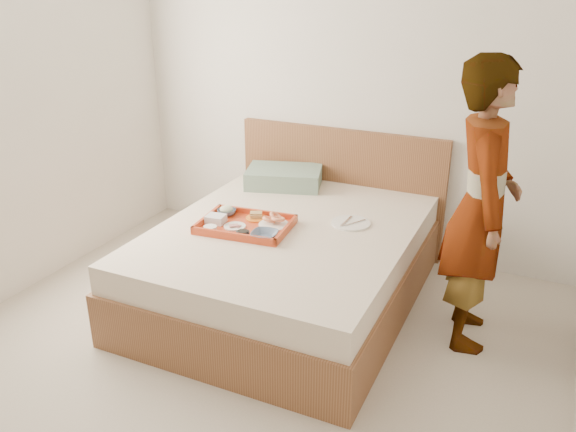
% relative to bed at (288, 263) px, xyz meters
% --- Properties ---
extents(ground, '(3.50, 4.00, 0.01)m').
position_rel_bed_xyz_m(ground, '(0.03, -1.00, -0.27)').
color(ground, '#BAAE9D').
rests_on(ground, ground).
extents(wall_back, '(3.50, 0.01, 2.60)m').
position_rel_bed_xyz_m(wall_back, '(0.03, 1.00, 1.04)').
color(wall_back, silver).
rests_on(wall_back, ground).
extents(bed, '(1.65, 2.00, 0.53)m').
position_rel_bed_xyz_m(bed, '(0.00, 0.00, 0.00)').
color(bed, brown).
rests_on(bed, ground).
extents(headboard, '(1.65, 0.06, 0.95)m').
position_rel_bed_xyz_m(headboard, '(0.00, 0.97, 0.21)').
color(headboard, brown).
rests_on(headboard, ground).
extents(pillow, '(0.64, 0.52, 0.13)m').
position_rel_bed_xyz_m(pillow, '(-0.36, 0.70, 0.33)').
color(pillow, gray).
rests_on(pillow, bed).
extents(tray, '(0.61, 0.47, 0.05)m').
position_rel_bed_xyz_m(tray, '(-0.23, -0.14, 0.29)').
color(tray, '#C54B22').
rests_on(tray, bed).
extents(prawn_plate, '(0.22, 0.22, 0.01)m').
position_rel_bed_xyz_m(prawn_plate, '(-0.07, -0.06, 0.29)').
color(prawn_plate, white).
rests_on(prawn_plate, tray).
extents(navy_bowl_big, '(0.18, 0.18, 0.04)m').
position_rel_bed_xyz_m(navy_bowl_big, '(-0.04, -0.25, 0.30)').
color(navy_bowl_big, '#1A2A4A').
rests_on(navy_bowl_big, tray).
extents(sauce_dish, '(0.09, 0.09, 0.03)m').
position_rel_bed_xyz_m(sauce_dish, '(-0.17, -0.28, 0.30)').
color(sauce_dish, black).
rests_on(sauce_dish, tray).
extents(meat_plate, '(0.15, 0.15, 0.01)m').
position_rel_bed_xyz_m(meat_plate, '(-0.29, -0.18, 0.29)').
color(meat_plate, white).
rests_on(meat_plate, tray).
extents(bread_plate, '(0.15, 0.15, 0.01)m').
position_rel_bed_xyz_m(bread_plate, '(-0.23, -0.01, 0.29)').
color(bread_plate, orange).
rests_on(bread_plate, tray).
extents(salad_bowl, '(0.14, 0.14, 0.04)m').
position_rel_bed_xyz_m(salad_bowl, '(-0.44, -0.03, 0.30)').
color(salad_bowl, '#1A2A4A').
rests_on(salad_bowl, tray).
extents(plastic_tub, '(0.13, 0.11, 0.05)m').
position_rel_bed_xyz_m(plastic_tub, '(-0.43, -0.17, 0.31)').
color(plastic_tub, silver).
rests_on(plastic_tub, tray).
extents(cheese_round, '(0.09, 0.09, 0.03)m').
position_rel_bed_xyz_m(cheese_round, '(-0.40, -0.29, 0.29)').
color(cheese_round, white).
rests_on(cheese_round, tray).
extents(dinner_plate, '(0.33, 0.33, 0.01)m').
position_rel_bed_xyz_m(dinner_plate, '(0.36, 0.21, 0.27)').
color(dinner_plate, white).
rests_on(dinner_plate, bed).
extents(person, '(0.52, 0.68, 1.67)m').
position_rel_bed_xyz_m(person, '(1.16, 0.07, 0.57)').
color(person, beige).
rests_on(person, ground).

